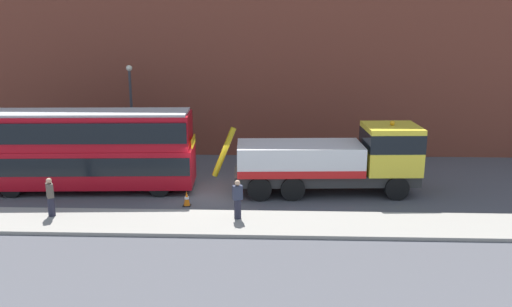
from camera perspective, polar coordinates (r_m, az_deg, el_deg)
name	(u,v)px	position (r m, az deg, el deg)	size (l,w,h in m)	color
ground_plane	(214,193)	(26.69, -4.57, -4.27)	(120.00, 120.00, 0.00)	#4C4C51
near_kerb	(202,223)	(22.75, -5.79, -7.43)	(60.00, 2.80, 0.15)	gray
building_facade	(227,26)	(33.60, -3.18, 13.55)	(60.00, 1.50, 16.00)	brown
recovery_tow_truck	(335,159)	(26.46, 8.52, -0.57)	(10.20, 3.12, 3.67)	#2D2D2D
double_decker_bus	(83,147)	(27.86, -18.09, 0.62)	(11.14, 3.15, 4.06)	#B70C19
pedestrian_onlooker	(50,198)	(24.59, -21.22, -4.43)	(0.43, 0.48, 1.71)	#232333
pedestrian_bystander	(238,200)	(22.66, -1.99, -4.99)	(0.46, 0.38, 1.71)	#232333
traffic_cone_near_bus	(187,199)	(24.93, -7.45, -4.87)	(0.36, 0.36, 0.72)	orange
street_lamp	(131,105)	(32.82, -13.25, 5.12)	(0.36, 0.36, 5.83)	#38383D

